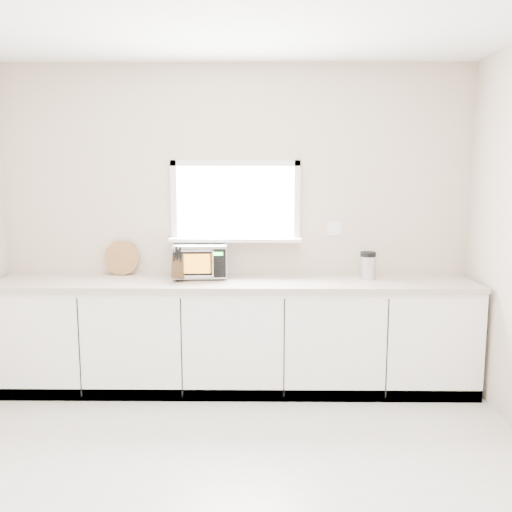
{
  "coord_description": "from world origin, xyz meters",
  "views": [
    {
      "loc": [
        0.22,
        -2.66,
        1.77
      ],
      "look_at": [
        0.18,
        1.55,
        1.14
      ],
      "focal_mm": 38.0,
      "sensor_mm": 36.0,
      "label": 1
    }
  ],
  "objects": [
    {
      "name": "countertop",
      "position": [
        0.0,
        1.69,
        0.9
      ],
      "size": [
        3.92,
        0.64,
        0.04
      ],
      "primitive_type": "cube",
      "color": "beige",
      "rests_on": "cabinets"
    },
    {
      "name": "back_wall",
      "position": [
        0.0,
        2.0,
        1.36
      ],
      "size": [
        4.0,
        0.17,
        2.7
      ],
      "color": "beige",
      "rests_on": "ground"
    },
    {
      "name": "microwave",
      "position": [
        -0.29,
        1.83,
        1.07
      ],
      "size": [
        0.47,
        0.38,
        0.28
      ],
      "rotation": [
        0.0,
        0.0,
        0.08
      ],
      "color": "black",
      "rests_on": "countertop"
    },
    {
      "name": "cutting_board",
      "position": [
        -0.98,
        1.94,
        1.07
      ],
      "size": [
        0.3,
        0.07,
        0.3
      ],
      "primitive_type": "cylinder",
      "rotation": [
        1.4,
        0.0,
        0.0
      ],
      "color": "#9F6A3D",
      "rests_on": "countertop"
    },
    {
      "name": "ground",
      "position": [
        0.0,
        0.0,
        0.0
      ],
      "size": [
        4.0,
        4.0,
        0.0
      ],
      "primitive_type": "plane",
      "color": "beige",
      "rests_on": "ground"
    },
    {
      "name": "knife_block",
      "position": [
        -0.44,
        1.68,
        1.04
      ],
      "size": [
        0.12,
        0.21,
        0.28
      ],
      "rotation": [
        0.0,
        0.0,
        -0.13
      ],
      "color": "#443118",
      "rests_on": "countertop"
    },
    {
      "name": "coffee_grinder",
      "position": [
        1.11,
        1.78,
        1.03
      ],
      "size": [
        0.16,
        0.16,
        0.23
      ],
      "rotation": [
        0.0,
        0.0,
        -0.23
      ],
      "color": "#B6B8BE",
      "rests_on": "countertop"
    },
    {
      "name": "cabinets",
      "position": [
        0.0,
        1.7,
        0.44
      ],
      "size": [
        3.92,
        0.6,
        0.88
      ],
      "primitive_type": "cube",
      "color": "white",
      "rests_on": "ground"
    }
  ]
}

